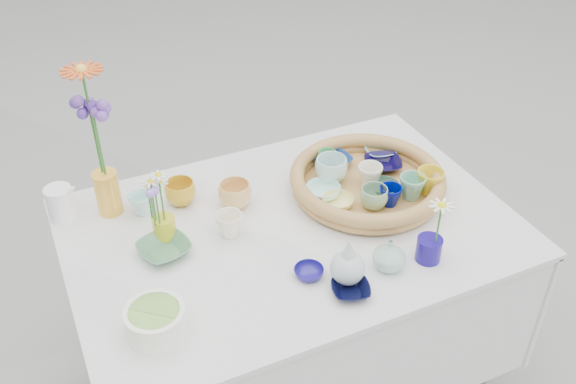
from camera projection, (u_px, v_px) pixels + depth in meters
name	position (u px, v px, depth m)	size (l,w,h in m)	color
wicker_tray	(367.00, 182.00, 1.95)	(0.47, 0.47, 0.08)	olive
tray_ceramic_0	(332.00, 160.00, 2.06)	(0.12, 0.12, 0.03)	navy
tray_ceramic_1	(383.00, 164.00, 2.04)	(0.12, 0.12, 0.03)	black
tray_ceramic_2	(430.00, 182.00, 1.92)	(0.08, 0.08, 0.08)	yellow
tray_ceramic_3	(384.00, 188.00, 1.93)	(0.10, 0.10, 0.03)	#457054
tray_ceramic_4	(374.00, 198.00, 1.87)	(0.08, 0.08, 0.07)	#84AE84
tray_ceramic_5	(323.00, 191.00, 1.92)	(0.11, 0.11, 0.03)	#B3EDE4
tray_ceramic_6	(331.00, 169.00, 1.97)	(0.10, 0.10, 0.08)	silver
tray_ceramic_7	(370.00, 176.00, 1.95)	(0.08, 0.08, 0.07)	white
tray_ceramic_8	(380.00, 151.00, 2.11)	(0.10, 0.10, 0.02)	#8DC1E6
tray_ceramic_9	(390.00, 196.00, 1.88)	(0.07, 0.07, 0.06)	#000C73
tray_ceramic_10	(338.00, 202.00, 1.88)	(0.09, 0.09, 0.03)	#F9E989
tray_ceramic_11	(412.00, 187.00, 1.90)	(0.08, 0.08, 0.07)	#72BA9D
tray_ceramic_12	(327.00, 159.00, 2.04)	(0.06, 0.06, 0.05)	#3A9552
loose_ceramic_0	(180.00, 193.00, 1.91)	(0.09, 0.09, 0.07)	gold
loose_ceramic_1	(235.00, 195.00, 1.90)	(0.10, 0.10, 0.08)	#EAB467
loose_ceramic_2	(164.00, 249.00, 1.73)	(0.14, 0.14, 0.03)	#51885D
loose_ceramic_3	(229.00, 225.00, 1.79)	(0.08, 0.08, 0.07)	white
loose_ceramic_4	(309.00, 272.00, 1.67)	(0.08, 0.08, 0.02)	navy
loose_ceramic_5	(141.00, 204.00, 1.87)	(0.07, 0.07, 0.07)	#B8EEE6
loose_ceramic_6	(351.00, 290.00, 1.62)	(0.10, 0.10, 0.02)	black
fluted_bowl	(156.00, 321.00, 1.50)	(0.14, 0.14, 0.07)	white
bud_vase_paleblue	(348.00, 261.00, 1.62)	(0.09, 0.09, 0.14)	silver
bud_vase_seafoam	(389.00, 255.00, 1.67)	(0.09, 0.09, 0.09)	#95C4AE
bud_vase_cobalt	(429.00, 249.00, 1.71)	(0.07, 0.07, 0.07)	navy
single_daisy	(439.00, 224.00, 1.64)	(0.08, 0.08, 0.14)	white
tall_vase_yellow	(108.00, 193.00, 1.86)	(0.07, 0.07, 0.14)	yellow
gerbera	(93.00, 124.00, 1.73)	(0.13, 0.13, 0.33)	#DC551E
hydrangea	(99.00, 144.00, 1.76)	(0.08, 0.08, 0.28)	#53319F
white_pitcher	(60.00, 203.00, 1.84)	(0.11, 0.08, 0.10)	white
daisy_cup	(164.00, 227.00, 1.78)	(0.06, 0.06, 0.07)	yellow
daisy_posy	(157.00, 198.00, 1.71)	(0.08, 0.08, 0.15)	white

